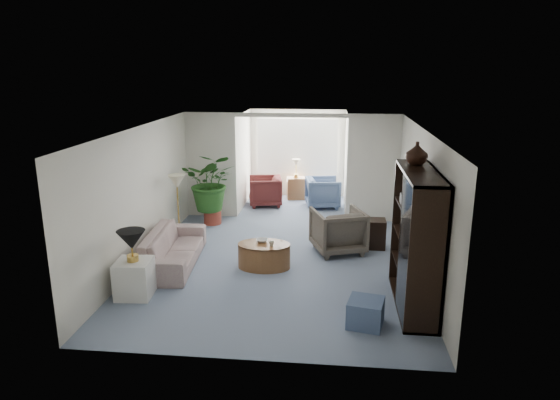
# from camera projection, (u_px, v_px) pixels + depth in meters

# --- Properties ---
(floor) EXTENTS (6.00, 6.00, 0.00)m
(floor) POSITION_uv_depth(u_px,v_px,m) (277.00, 267.00, 9.11)
(floor) COLOR #8294AC
(floor) RESTS_ON ground
(sunroom_floor) EXTENTS (2.60, 2.60, 0.00)m
(sunroom_floor) POSITION_uv_depth(u_px,v_px,m) (294.00, 206.00, 13.05)
(sunroom_floor) COLOR #8294AC
(sunroom_floor) RESTS_ON ground
(back_pier_left) EXTENTS (1.20, 0.12, 2.50)m
(back_pier_left) POSITION_uv_depth(u_px,v_px,m) (211.00, 165.00, 11.86)
(back_pier_left) COLOR silver
(back_pier_left) RESTS_ON ground
(back_pier_right) EXTENTS (1.20, 0.12, 2.50)m
(back_pier_right) POSITION_uv_depth(u_px,v_px,m) (373.00, 169.00, 11.47)
(back_pier_right) COLOR silver
(back_pier_right) RESTS_ON ground
(back_header) EXTENTS (2.60, 0.12, 0.10)m
(back_header) POSITION_uv_depth(u_px,v_px,m) (291.00, 115.00, 11.35)
(back_header) COLOR silver
(back_header) RESTS_ON back_pier_left
(window_pane) EXTENTS (2.20, 0.02, 1.50)m
(window_pane) POSITION_uv_depth(u_px,v_px,m) (297.00, 146.00, 13.72)
(window_pane) COLOR white
(window_blinds) EXTENTS (2.20, 0.02, 1.50)m
(window_blinds) POSITION_uv_depth(u_px,v_px,m) (297.00, 146.00, 13.69)
(window_blinds) COLOR white
(framed_picture) EXTENTS (0.04, 0.50, 0.40)m
(framed_picture) POSITION_uv_depth(u_px,v_px,m) (422.00, 180.00, 8.32)
(framed_picture) COLOR beige
(sofa) EXTENTS (1.00, 2.21, 0.63)m
(sofa) POSITION_uv_depth(u_px,v_px,m) (173.00, 248.00, 9.16)
(sofa) COLOR #BAAF9D
(sofa) RESTS_ON ground
(end_table) EXTENTS (0.58, 0.58, 0.59)m
(end_table) POSITION_uv_depth(u_px,v_px,m) (134.00, 279.00, 7.89)
(end_table) COLOR white
(end_table) RESTS_ON ground
(table_lamp) EXTENTS (0.44, 0.44, 0.30)m
(table_lamp) POSITION_uv_depth(u_px,v_px,m) (131.00, 240.00, 7.72)
(table_lamp) COLOR black
(table_lamp) RESTS_ON end_table
(floor_lamp) EXTENTS (0.36, 0.36, 0.28)m
(floor_lamp) POSITION_uv_depth(u_px,v_px,m) (177.00, 181.00, 10.23)
(floor_lamp) COLOR beige
(floor_lamp) RESTS_ON ground
(coffee_table) EXTENTS (0.99, 0.99, 0.45)m
(coffee_table) POSITION_uv_depth(u_px,v_px,m) (264.00, 256.00, 9.04)
(coffee_table) COLOR brown
(coffee_table) RESTS_ON ground
(coffee_bowl) EXTENTS (0.22, 0.22, 0.05)m
(coffee_bowl) POSITION_uv_depth(u_px,v_px,m) (262.00, 240.00, 9.07)
(coffee_bowl) COLOR beige
(coffee_bowl) RESTS_ON coffee_table
(coffee_cup) EXTENTS (0.10, 0.10, 0.09)m
(coffee_cup) POSITION_uv_depth(u_px,v_px,m) (272.00, 244.00, 8.86)
(coffee_cup) COLOR beige
(coffee_cup) RESTS_ON coffee_table
(wingback_chair) EXTENTS (1.18, 1.20, 0.86)m
(wingback_chair) POSITION_uv_depth(u_px,v_px,m) (338.00, 231.00, 9.76)
(wingback_chair) COLOR #675F51
(wingback_chair) RESTS_ON ground
(side_table_dark) EXTENTS (0.49, 0.39, 0.58)m
(side_table_dark) POSITION_uv_depth(u_px,v_px,m) (373.00, 234.00, 10.01)
(side_table_dark) COLOR black
(side_table_dark) RESTS_ON ground
(entertainment_cabinet) EXTENTS (0.50, 1.88, 2.09)m
(entertainment_cabinet) POSITION_uv_depth(u_px,v_px,m) (416.00, 240.00, 7.42)
(entertainment_cabinet) COLOR black
(entertainment_cabinet) RESTS_ON ground
(cabinet_urn) EXTENTS (0.34, 0.34, 0.35)m
(cabinet_urn) POSITION_uv_depth(u_px,v_px,m) (417.00, 153.00, 7.58)
(cabinet_urn) COLOR black
(cabinet_urn) RESTS_ON entertainment_cabinet
(ottoman) EXTENTS (0.57, 0.57, 0.38)m
(ottoman) POSITION_uv_depth(u_px,v_px,m) (366.00, 313.00, 7.03)
(ottoman) COLOR slate
(ottoman) RESTS_ON ground
(plant_pot) EXTENTS (0.40, 0.40, 0.32)m
(plant_pot) POSITION_uv_depth(u_px,v_px,m) (213.00, 217.00, 11.56)
(plant_pot) COLOR #9A3B2C
(plant_pot) RESTS_ON ground
(house_plant) EXTENTS (1.21, 1.05, 1.35)m
(house_plant) POSITION_uv_depth(u_px,v_px,m) (211.00, 182.00, 11.34)
(house_plant) COLOR #25581E
(house_plant) RESTS_ON plant_pot
(sunroom_chair_blue) EXTENTS (0.97, 0.95, 0.77)m
(sunroom_chair_blue) POSITION_uv_depth(u_px,v_px,m) (323.00, 192.00, 12.86)
(sunroom_chair_blue) COLOR slate
(sunroom_chair_blue) RESTS_ON ground
(sunroom_chair_maroon) EXTENTS (0.96, 0.94, 0.76)m
(sunroom_chair_maroon) POSITION_uv_depth(u_px,v_px,m) (265.00, 191.00, 13.01)
(sunroom_chair_maroon) COLOR maroon
(sunroom_chair_maroon) RESTS_ON ground
(sunroom_table) EXTENTS (0.54, 0.45, 0.59)m
(sunroom_table) POSITION_uv_depth(u_px,v_px,m) (296.00, 188.00, 13.68)
(sunroom_table) COLOR brown
(sunroom_table) RESTS_ON ground
(shelf_clutter) EXTENTS (0.30, 0.97, 1.06)m
(shelf_clutter) POSITION_uv_depth(u_px,v_px,m) (412.00, 234.00, 7.54)
(shelf_clutter) COLOR #44413F
(shelf_clutter) RESTS_ON entertainment_cabinet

